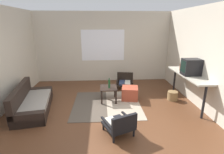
# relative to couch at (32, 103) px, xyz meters

# --- Properties ---
(ground_plane) EXTENTS (7.80, 7.80, 0.00)m
(ground_plane) POSITION_rel_couch_xyz_m (1.94, -0.50, -0.21)
(ground_plane) COLOR #56331E
(far_wall_with_window) EXTENTS (5.60, 0.13, 2.70)m
(far_wall_with_window) POSITION_rel_couch_xyz_m (1.94, 2.56, 1.14)
(far_wall_with_window) COLOR beige
(far_wall_with_window) RESTS_ON ground
(side_wall_right) EXTENTS (0.12, 6.60, 2.70)m
(side_wall_right) POSITION_rel_couch_xyz_m (4.60, -0.20, 1.14)
(side_wall_right) COLOR beige
(side_wall_right) RESTS_ON ground
(area_rug) EXTENTS (1.91, 1.90, 0.01)m
(area_rug) POSITION_rel_couch_xyz_m (2.01, 0.22, -0.20)
(area_rug) COLOR #4C4238
(area_rug) RESTS_ON ground
(couch) EXTENTS (1.06, 1.92, 0.69)m
(couch) POSITION_rel_couch_xyz_m (0.00, 0.00, 0.00)
(couch) COLOR black
(couch) RESTS_ON ground
(coffee_table) EXTENTS (0.49, 0.55, 0.43)m
(coffee_table) POSITION_rel_couch_xyz_m (2.07, 0.47, 0.13)
(coffee_table) COLOR black
(coffee_table) RESTS_ON ground
(armchair_by_window) EXTENTS (0.66, 0.63, 0.53)m
(armchair_by_window) POSITION_rel_couch_xyz_m (2.71, 1.59, 0.03)
(armchair_by_window) COLOR black
(armchair_by_window) RESTS_ON ground
(armchair_striped_foreground) EXTENTS (0.73, 0.74, 0.53)m
(armchair_striped_foreground) POSITION_rel_couch_xyz_m (2.24, -1.23, 0.04)
(armchair_striped_foreground) COLOR black
(armchair_striped_foreground) RESTS_ON ground
(ottoman_orange) EXTENTS (0.56, 0.56, 0.39)m
(ottoman_orange) POSITION_rel_couch_xyz_m (2.73, 0.55, -0.02)
(ottoman_orange) COLOR #993D28
(ottoman_orange) RESTS_ON ground
(console_shelf) EXTENTS (0.47, 1.85, 0.88)m
(console_shelf) POSITION_rel_couch_xyz_m (4.31, 0.18, 0.59)
(console_shelf) COLOR #B2AD9E
(console_shelf) RESTS_ON ground
(crt_television) EXTENTS (0.46, 0.35, 0.44)m
(crt_television) POSITION_rel_couch_xyz_m (4.31, 0.10, 0.90)
(crt_television) COLOR black
(crt_television) RESTS_ON console_shelf
(clay_vase) EXTENTS (0.19, 0.19, 0.30)m
(clay_vase) POSITION_rel_couch_xyz_m (4.31, 0.57, 0.79)
(clay_vase) COLOR brown
(clay_vase) RESTS_ON console_shelf
(glass_bottle) EXTENTS (0.06, 0.06, 0.30)m
(glass_bottle) POSITION_rel_couch_xyz_m (2.09, 0.42, 0.35)
(glass_bottle) COLOR #194723
(glass_bottle) RESTS_ON coffee_table
(wicker_basket) EXTENTS (0.30, 0.30, 0.27)m
(wicker_basket) POSITION_rel_couch_xyz_m (4.03, 0.42, -0.07)
(wicker_basket) COLOR olive
(wicker_basket) RESTS_ON ground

